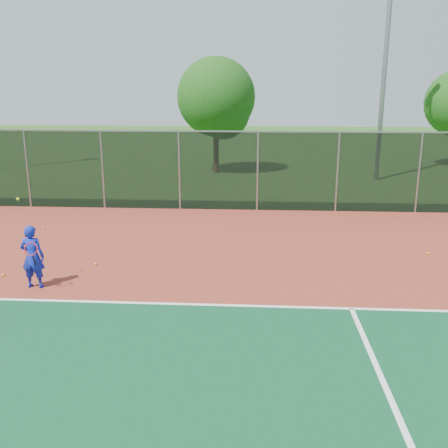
# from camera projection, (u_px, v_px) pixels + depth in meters

# --- Properties ---
(ground) EXTENTS (120.00, 120.00, 0.00)m
(ground) POSITION_uv_depth(u_px,v_px,m) (256.00, 388.00, 7.76)
(ground) COLOR #255618
(ground) RESTS_ON ground
(court_apron) EXTENTS (30.00, 20.00, 0.02)m
(court_apron) POSITION_uv_depth(u_px,v_px,m) (257.00, 328.00, 9.69)
(court_apron) COLOR maroon
(court_apron) RESTS_ON ground
(fence_back) EXTENTS (30.00, 0.06, 3.03)m
(fence_back) POSITION_uv_depth(u_px,v_px,m) (258.00, 170.00, 18.93)
(fence_back) COLOR black
(fence_back) RESTS_ON court_apron
(tennis_player) EXTENTS (0.59, 0.59, 2.12)m
(tennis_player) POSITION_uv_depth(u_px,v_px,m) (32.00, 257.00, 11.52)
(tennis_player) COLOR #1221AB
(tennis_player) RESTS_ON court_apron
(practice_ball_0) EXTENTS (0.07, 0.07, 0.07)m
(practice_ball_0) POSITION_uv_depth(u_px,v_px,m) (96.00, 264.00, 13.17)
(practice_ball_0) COLOR #C2C817
(practice_ball_0) RESTS_ON court_apron
(practice_ball_2) EXTENTS (0.07, 0.07, 0.07)m
(practice_ball_2) POSITION_uv_depth(u_px,v_px,m) (428.00, 253.00, 14.04)
(practice_ball_2) COLOR #C2C817
(practice_ball_2) RESTS_ON court_apron
(practice_ball_3) EXTENTS (0.07, 0.07, 0.07)m
(practice_ball_3) POSITION_uv_depth(u_px,v_px,m) (44.00, 227.00, 16.73)
(practice_ball_3) COLOR #C2C817
(practice_ball_3) RESTS_ON court_apron
(practice_ball_4) EXTENTS (0.07, 0.07, 0.07)m
(practice_ball_4) POSITION_uv_depth(u_px,v_px,m) (3.00, 275.00, 12.38)
(practice_ball_4) COLOR #C2C817
(practice_ball_4) RESTS_ON court_apron
(floodlight_n) EXTENTS (0.90, 0.40, 13.03)m
(floodlight_n) POSITION_uv_depth(u_px,v_px,m) (388.00, 31.00, 24.12)
(floodlight_n) COLOR gray
(floodlight_n) RESTS_ON ground
(tree_back_left) EXTENTS (4.30, 4.30, 6.32)m
(tree_back_left) POSITION_uv_depth(u_px,v_px,m) (218.00, 101.00, 27.28)
(tree_back_left) COLOR #372214
(tree_back_left) RESTS_ON ground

